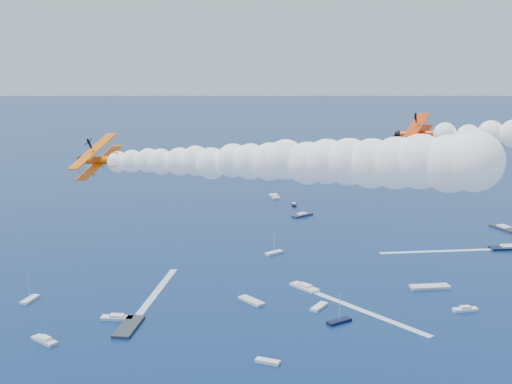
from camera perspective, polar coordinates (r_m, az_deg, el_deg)
The scene contains 5 objects.
biplane_lead at distance 89.82m, azimuth 13.74°, elevation 4.73°, with size 6.85×7.69×4.63m, color #E83704, non-canonical shape.
biplane_trail at distance 95.01m, azimuth -12.94°, elevation 2.62°, with size 7.98×8.95×5.39m, color #F66405, non-canonical shape.
smoke_trail_trail at distance 78.99m, azimuth 1.04°, elevation 2.56°, with size 52.82×8.77×10.06m, color white, non-canonical shape.
spectator_boats at distance 197.15m, azimuth 17.01°, elevation -7.88°, with size 240.72×184.13×0.70m.
boat_wakes at distance 196.73m, azimuth 5.97°, elevation -7.55°, with size 83.22×110.36×0.04m.
Camera 1 is at (49.77, -63.94, 64.90)m, focal length 47.61 mm.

